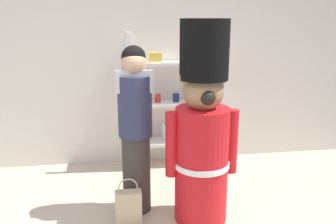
{
  "coord_description": "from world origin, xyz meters",
  "views": [
    {
      "loc": [
        -0.11,
        -2.17,
        1.79
      ],
      "look_at": [
        0.32,
        0.79,
        1.0
      ],
      "focal_mm": 37.51,
      "sensor_mm": 36.0,
      "label": 1
    }
  ],
  "objects_px": {
    "merchandise_shelf": "(176,102)",
    "teddy_bear_guard": "(202,132)",
    "shopping_bag": "(129,207)",
    "person_shopper": "(135,126)"
  },
  "relations": [
    {
      "from": "person_shopper",
      "to": "shopping_bag",
      "type": "height_order",
      "value": "person_shopper"
    },
    {
      "from": "merchandise_shelf",
      "to": "person_shopper",
      "type": "relative_size",
      "value": 1.05
    },
    {
      "from": "merchandise_shelf",
      "to": "teddy_bear_guard",
      "type": "xyz_separation_m",
      "value": [
        0.01,
        -1.31,
        0.03
      ]
    },
    {
      "from": "teddy_bear_guard",
      "to": "shopping_bag",
      "type": "height_order",
      "value": "teddy_bear_guard"
    },
    {
      "from": "merchandise_shelf",
      "to": "shopping_bag",
      "type": "height_order",
      "value": "merchandise_shelf"
    },
    {
      "from": "merchandise_shelf",
      "to": "teddy_bear_guard",
      "type": "distance_m",
      "value": 1.31
    },
    {
      "from": "teddy_bear_guard",
      "to": "shopping_bag",
      "type": "bearing_deg",
      "value": 179.9
    },
    {
      "from": "shopping_bag",
      "to": "person_shopper",
      "type": "bearing_deg",
      "value": 69.88
    },
    {
      "from": "person_shopper",
      "to": "shopping_bag",
      "type": "relative_size",
      "value": 3.57
    },
    {
      "from": "merchandise_shelf",
      "to": "shopping_bag",
      "type": "relative_size",
      "value": 3.73
    }
  ]
}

